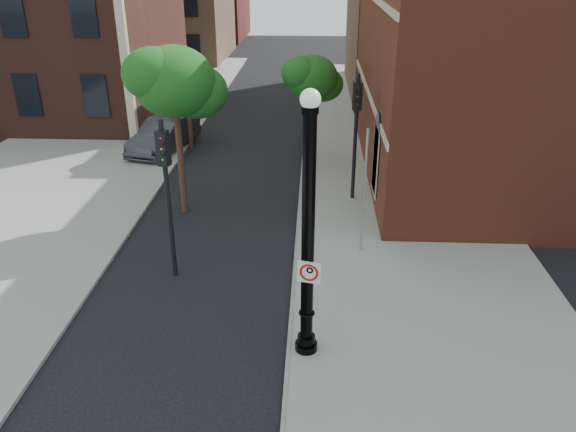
# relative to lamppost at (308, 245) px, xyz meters

# --- Properties ---
(ground) EXTENTS (120.00, 120.00, 0.00)m
(ground) POSITION_rel_lamppost_xyz_m (-2.49, -0.00, -3.11)
(ground) COLOR black
(ground) RESTS_ON ground
(sidewalk_right) EXTENTS (8.00, 60.00, 0.12)m
(sidewalk_right) POSITION_rel_lamppost_xyz_m (3.51, 10.00, -3.05)
(sidewalk_right) COLOR gray
(sidewalk_right) RESTS_ON ground
(sidewalk_left) EXTENTS (10.00, 50.00, 0.12)m
(sidewalk_left) POSITION_rel_lamppost_xyz_m (-11.49, 18.00, -3.05)
(sidewalk_left) COLOR gray
(sidewalk_left) RESTS_ON ground
(curb_edge) EXTENTS (0.10, 60.00, 0.14)m
(curb_edge) POSITION_rel_lamppost_xyz_m (-0.44, 10.00, -3.04)
(curb_edge) COLOR gray
(curb_edge) RESTS_ON ground
(lamppost) EXTENTS (0.57, 0.57, 6.72)m
(lamppost) POSITION_rel_lamppost_xyz_m (0.00, 0.00, 0.00)
(lamppost) COLOR black
(lamppost) RESTS_ON ground
(no_parking_sign) EXTENTS (0.56, 0.15, 0.57)m
(no_parking_sign) POSITION_rel_lamppost_xyz_m (0.04, -0.17, -0.63)
(no_parking_sign) COLOR white
(no_parking_sign) RESTS_ON ground
(parked_car) EXTENTS (2.94, 5.31, 1.66)m
(parked_car) POSITION_rel_lamppost_xyz_m (-7.55, 15.71, -2.28)
(parked_car) COLOR #313035
(parked_car) RESTS_ON ground
(traffic_signal_left) EXTENTS (0.38, 0.44, 5.02)m
(traffic_signal_left) POSITION_rel_lamppost_xyz_m (-4.20, 3.61, 0.28)
(traffic_signal_left) COLOR black
(traffic_signal_left) RESTS_ON ground
(traffic_signal_right) EXTENTS (0.37, 0.44, 5.13)m
(traffic_signal_right) POSITION_rel_lamppost_xyz_m (1.69, 9.81, 0.35)
(traffic_signal_right) COLOR black
(traffic_signal_right) RESTS_ON ground
(utility_pole) EXTENTS (0.09, 0.09, 4.35)m
(utility_pole) POSITION_rel_lamppost_xyz_m (1.73, 5.33, -0.93)
(utility_pole) COLOR #999999
(utility_pole) RESTS_ON ground
(street_tree_a) EXTENTS (3.52, 3.18, 6.34)m
(street_tree_a) POSITION_rel_lamppost_xyz_m (-4.89, 8.43, 1.91)
(street_tree_a) COLOR #362115
(street_tree_a) RESTS_ON ground
(street_tree_b) EXTENTS (2.55, 2.30, 4.59)m
(street_tree_b) POSITION_rel_lamppost_xyz_m (-6.26, 16.23, 0.51)
(street_tree_b) COLOR #362115
(street_tree_b) RESTS_ON ground
(street_tree_c) EXTENTS (2.84, 2.57, 5.11)m
(street_tree_c) POSITION_rel_lamppost_xyz_m (-0.05, 14.24, 0.93)
(street_tree_c) COLOR #362115
(street_tree_c) RESTS_ON ground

